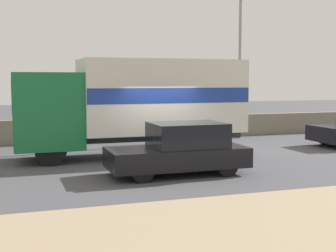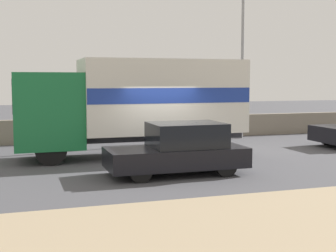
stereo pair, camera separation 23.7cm
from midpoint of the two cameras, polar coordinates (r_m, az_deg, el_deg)
The scene contains 6 objects.
ground_plane at distance 14.40m, azimuth 0.23°, elevation -5.13°, with size 80.00×80.00×0.00m, color #47474C.
dirt_shoulder_foreground at distance 8.80m, azimuth 14.19°, elevation -12.19°, with size 60.00×5.21×0.04m.
stone_wall_backdrop at distance 21.01m, azimuth -5.99°, elevation -0.35°, with size 60.00×0.35×1.03m.
street_lamp at distance 21.94m, azimuth 8.48°, elevation 10.22°, with size 0.56×0.28×7.82m.
box_truck at distance 16.47m, azimuth -4.10°, elevation 3.03°, with size 7.92×2.46×3.40m.
car_hatchback at distance 13.34m, azimuth 1.02°, elevation -2.87°, with size 3.95×1.72×1.48m.
Camera 1 is at (-4.72, -13.34, 2.68)m, focal length 50.00 mm.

